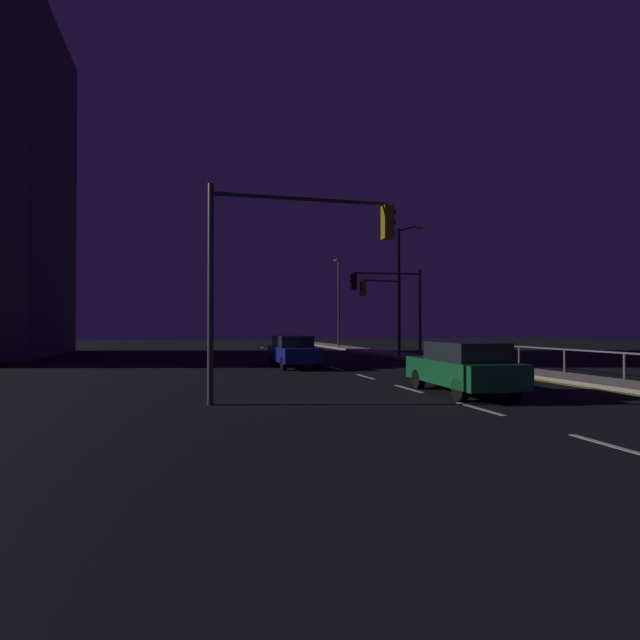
{
  "coord_description": "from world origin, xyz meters",
  "views": [
    {
      "loc": [
        -7.02,
        -1.69,
        2.05
      ],
      "look_at": [
        1.14,
        28.14,
        2.43
      ],
      "focal_mm": 27.59,
      "sensor_mm": 36.0,
      "label": 1
    }
  ],
  "objects_px": {
    "car_oncoming": "(293,351)",
    "traffic_light_mid_left": "(382,301)",
    "street_lamp_far_end": "(402,279)",
    "street_lamp_across_street": "(338,295)",
    "car": "(463,367)",
    "traffic_light_near_right": "(390,295)",
    "traffic_light_overhead_east": "(294,250)"
  },
  "relations": [
    {
      "from": "car_oncoming",
      "to": "traffic_light_mid_left",
      "type": "xyz_separation_m",
      "value": [
        6.95,
        5.23,
        2.83
      ]
    },
    {
      "from": "traffic_light_mid_left",
      "to": "street_lamp_far_end",
      "type": "relative_size",
      "value": 0.6
    },
    {
      "from": "street_lamp_across_street",
      "to": "traffic_light_mid_left",
      "type": "bearing_deg",
      "value": -96.46
    },
    {
      "from": "car",
      "to": "traffic_light_near_right",
      "type": "bearing_deg",
      "value": 75.32
    },
    {
      "from": "car",
      "to": "street_lamp_far_end",
      "type": "relative_size",
      "value": 0.54
    },
    {
      "from": "traffic_light_near_right",
      "to": "street_lamp_far_end",
      "type": "relative_size",
      "value": 0.63
    },
    {
      "from": "car_oncoming",
      "to": "traffic_light_near_right",
      "type": "bearing_deg",
      "value": 25.97
    },
    {
      "from": "traffic_light_overhead_east",
      "to": "street_lamp_across_street",
      "type": "distance_m",
      "value": 32.69
    },
    {
      "from": "traffic_light_near_right",
      "to": "street_lamp_far_end",
      "type": "height_order",
      "value": "street_lamp_far_end"
    },
    {
      "from": "street_lamp_far_end",
      "to": "traffic_light_near_right",
      "type": "bearing_deg",
      "value": -128.39
    },
    {
      "from": "car",
      "to": "traffic_light_near_right",
      "type": "relative_size",
      "value": 0.85
    },
    {
      "from": "car_oncoming",
      "to": "traffic_light_overhead_east",
      "type": "bearing_deg",
      "value": -102.05
    },
    {
      "from": "traffic_light_mid_left",
      "to": "traffic_light_overhead_east",
      "type": "bearing_deg",
      "value": -119.87
    },
    {
      "from": "car",
      "to": "traffic_light_overhead_east",
      "type": "height_order",
      "value": "traffic_light_overhead_east"
    },
    {
      "from": "traffic_light_mid_left",
      "to": "traffic_light_near_right",
      "type": "bearing_deg",
      "value": -100.52
    },
    {
      "from": "traffic_light_overhead_east",
      "to": "traffic_light_mid_left",
      "type": "xyz_separation_m",
      "value": [
        9.28,
        16.16,
        -0.47
      ]
    },
    {
      "from": "traffic_light_mid_left",
      "to": "street_lamp_far_end",
      "type": "xyz_separation_m",
      "value": [
        1.61,
        0.48,
        1.47
      ]
    },
    {
      "from": "car_oncoming",
      "to": "traffic_light_near_right",
      "type": "relative_size",
      "value": 0.84
    },
    {
      "from": "traffic_light_overhead_east",
      "to": "traffic_light_mid_left",
      "type": "relative_size",
      "value": 1.14
    },
    {
      "from": "car",
      "to": "street_lamp_across_street",
      "type": "bearing_deg",
      "value": 79.47
    },
    {
      "from": "car",
      "to": "street_lamp_far_end",
      "type": "xyz_separation_m",
      "value": [
        5.65,
        16.48,
        4.31
      ]
    },
    {
      "from": "street_lamp_across_street",
      "to": "car_oncoming",
      "type": "bearing_deg",
      "value": -113.42
    },
    {
      "from": "traffic_light_mid_left",
      "to": "street_lamp_far_end",
      "type": "distance_m",
      "value": 2.23
    },
    {
      "from": "traffic_light_near_right",
      "to": "street_lamp_across_street",
      "type": "height_order",
      "value": "street_lamp_across_street"
    },
    {
      "from": "car",
      "to": "street_lamp_far_end",
      "type": "distance_m",
      "value": 17.95
    },
    {
      "from": "street_lamp_across_street",
      "to": "street_lamp_far_end",
      "type": "height_order",
      "value": "street_lamp_far_end"
    },
    {
      "from": "car_oncoming",
      "to": "street_lamp_far_end",
      "type": "height_order",
      "value": "street_lamp_far_end"
    },
    {
      "from": "street_lamp_across_street",
      "to": "car",
      "type": "bearing_deg",
      "value": -100.53
    },
    {
      "from": "car",
      "to": "car_oncoming",
      "type": "height_order",
      "value": "same"
    },
    {
      "from": "traffic_light_near_right",
      "to": "car",
      "type": "bearing_deg",
      "value": -104.68
    },
    {
      "from": "traffic_light_near_right",
      "to": "traffic_light_mid_left",
      "type": "bearing_deg",
      "value": 79.48
    },
    {
      "from": "traffic_light_overhead_east",
      "to": "traffic_light_mid_left",
      "type": "height_order",
      "value": "traffic_light_overhead_east"
    }
  ]
}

